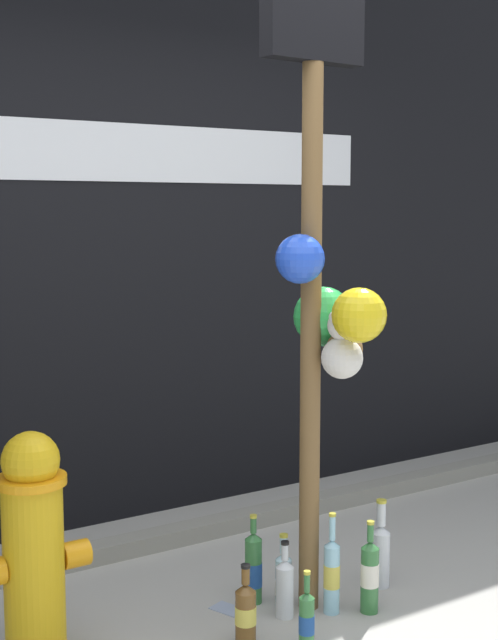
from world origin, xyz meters
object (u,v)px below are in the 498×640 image
Objects in this scene: bottle_0 at (246,612)px; bottle_1 at (370,575)px; bottle_5 at (307,619)px; bottle_6 at (381,552)px; bottle_2 at (332,574)px; fire_hydrant at (33,545)px; bottle_3 at (283,579)px; bottle_7 at (253,568)px; bottle_4 at (285,587)px; memorial_post at (324,257)px.

bottle_1 reaches higher than bottle_0.
bottle_6 reaches higher than bottle_5.
fire_hydrant is at bearing 164.97° from bottle_2.
bottle_3 is 0.81× the size of bottle_7.
bottle_0 is at bearing 138.85° from bottle_5.
bottle_3 is 0.10m from bottle_4.
bottle_1 is 0.99× the size of bottle_6.
bottle_1 is (0.14, -0.13, -1.25)m from memorial_post.
memorial_post reaches higher than fire_hydrant.
memorial_post is at bearing 104.34° from bottle_2.
bottle_4 is 0.81× the size of bottle_6.
bottle_3 is at bearing 31.61° from bottle_0.
bottle_3 reaches higher than bottle_5.
bottle_5 is (-0.24, -0.23, -1.29)m from memorial_post.
fire_hydrant is at bearing 150.97° from bottle_5.
fire_hydrant reaches higher than bottle_1.
bottle_4 is at bearing -79.89° from bottle_7.
bottle_3 is at bearing 137.09° from bottle_1.
bottle_3 is 0.97× the size of bottle_4.
bottle_6 is at bearing -9.15° from bottle_3.
bottle_0 is at bearing -168.81° from memorial_post.
bottle_4 is (-0.16, 0.02, -1.28)m from memorial_post.
bottle_4 is at bearing -13.60° from fire_hydrant.
bottle_1 reaches higher than bottle_4.
fire_hydrant reaches higher than bottle_5.
fire_hydrant is at bearing 166.40° from bottle_4.
bottle_7 reaches higher than bottle_5.
fire_hydrant is 0.93m from bottle_7.
bottle_4 is at bearing 21.98° from bottle_0.
bottle_1 is at bearing -42.91° from bottle_3.
bottle_6 reaches higher than bottle_3.
bottle_3 is at bearing 135.85° from memorial_post.
bottle_4 reaches higher than bottle_5.
bottle_1 is (1.23, -0.37, -0.26)m from fire_hydrant.
fire_hydrant is 1.31m from bottle_1.
memorial_post is 1.30m from bottle_6.
bottle_2 is 1.11× the size of bottle_7.
memorial_post is at bearing 138.04° from bottle_1.
bottle_1 is 1.21× the size of bottle_4.
bottle_6 is 0.56m from bottle_7.
bottle_7 is at bearing 100.11° from bottle_4.
bottle_6 is at bearing 1.51° from bottle_4.
bottle_2 is 1.37× the size of bottle_3.
bottle_0 is (0.68, -0.32, -0.30)m from fire_hydrant.
fire_hydrant is at bearing 171.63° from bottle_6.
bottle_0 is 0.55m from bottle_1.
bottle_3 is at bearing -46.23° from bottle_7.
bottle_7 is (-0.03, 0.17, 0.02)m from bottle_4.
fire_hydrant is 0.99m from bottle_4.
bottle_6 is at bearing -16.84° from bottle_7.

